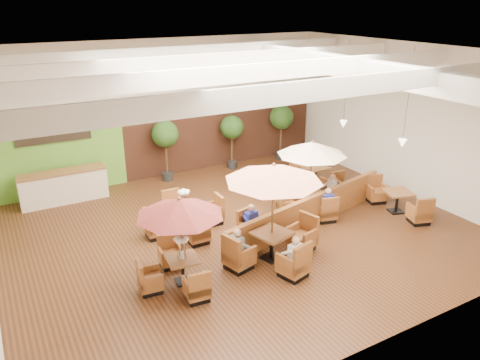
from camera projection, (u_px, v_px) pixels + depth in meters
room at (227, 110)px, 14.67m from camera, size 14.04×14.00×5.52m
service_counter at (64, 187)px, 16.81m from camera, size 3.00×0.75×1.18m
booth_divider at (311, 211)px, 15.07m from camera, size 7.13×1.81×1.01m
table_0 at (178, 222)px, 11.56m from camera, size 2.31×2.40×2.42m
table_1 at (273, 196)px, 12.59m from camera, size 2.96×2.96×2.88m
table_2 at (311, 163)px, 15.68m from camera, size 2.60×2.60×2.54m
table_3 at (185, 218)px, 14.78m from camera, size 2.56×2.56×1.54m
table_4 at (397, 202)px, 16.06m from camera, size 1.09×2.73×0.97m
table_5 at (315, 176)px, 18.35m from camera, size 0.89×2.63×0.99m
topiary_0 at (165, 136)px, 18.36m from camera, size 1.06×1.06×2.47m
topiary_1 at (232, 129)px, 19.76m from camera, size 1.00×1.00×2.32m
topiary_2 at (281, 120)px, 20.87m from camera, size 1.07×1.07×2.47m
diner_0 at (294, 252)px, 12.17m from camera, size 0.38×0.32×0.75m
diner_1 at (252, 220)px, 13.88m from camera, size 0.42×0.37×0.79m
diner_2 at (239, 244)px, 12.55m from camera, size 0.34×0.40×0.76m
diner_3 at (327, 200)px, 15.29m from camera, size 0.38×0.33×0.73m
diner_4 at (331, 186)px, 16.47m from camera, size 0.35×0.39×0.72m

